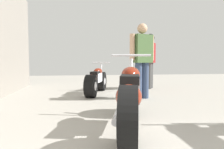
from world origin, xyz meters
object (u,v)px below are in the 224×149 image
object	(u,v)px
motorcycle_black_naked	(96,81)
mechanic_with_helmet	(150,56)
mechanic_in_blue	(142,56)
motorcycle_maroon_cruiser	(130,96)

from	to	relation	value
motorcycle_black_naked	mechanic_with_helmet	world-z (taller)	mechanic_with_helmet
mechanic_in_blue	mechanic_with_helmet	size ratio (longest dim) A/B	1.00
motorcycle_maroon_cruiser	motorcycle_black_naked	distance (m)	2.98
motorcycle_black_naked	motorcycle_maroon_cruiser	bearing A→B (deg)	-85.67
motorcycle_maroon_cruiser	mechanic_in_blue	xyz separation A→B (m)	(0.77, 2.09, 0.56)
motorcycle_maroon_cruiser	mechanic_in_blue	size ratio (longest dim) A/B	1.21
motorcycle_maroon_cruiser	mechanic_in_blue	distance (m)	2.29
motorcycle_black_naked	mechanic_with_helmet	distance (m)	2.07
motorcycle_black_naked	mechanic_in_blue	size ratio (longest dim) A/B	1.03
mechanic_in_blue	motorcycle_black_naked	bearing A→B (deg)	138.28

